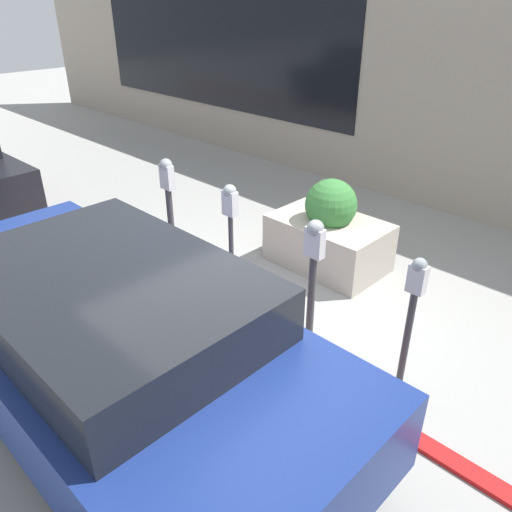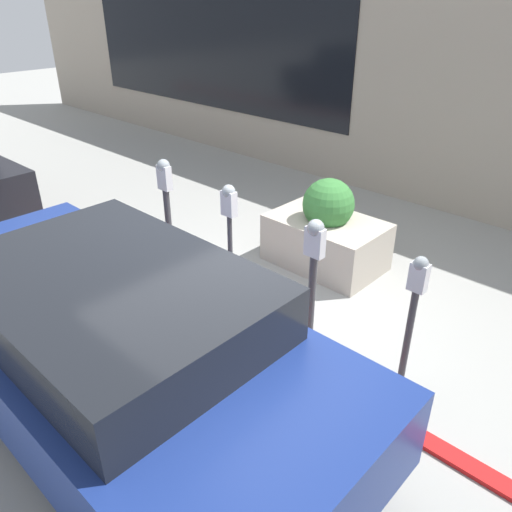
% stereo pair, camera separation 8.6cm
% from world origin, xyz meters
% --- Properties ---
extents(ground_plane, '(40.00, 40.00, 0.00)m').
position_xyz_m(ground_plane, '(0.00, 0.00, 0.00)').
color(ground_plane, '#999993').
extents(curb_strip, '(24.50, 0.16, 0.04)m').
position_xyz_m(curb_strip, '(0.00, 0.08, 0.02)').
color(curb_strip, red).
rests_on(curb_strip, ground_plane).
extents(building_facade, '(24.50, 0.17, 3.53)m').
position_xyz_m(building_facade, '(0.00, -4.47, 1.77)').
color(building_facade, '#9E9384').
rests_on(building_facade, ground_plane).
extents(parking_meter_nearest, '(0.14, 0.12, 1.31)m').
position_xyz_m(parking_meter_nearest, '(-1.52, -0.34, 0.88)').
color(parking_meter_nearest, '#38383D').
rests_on(parking_meter_nearest, ground_plane).
extents(parking_meter_second, '(0.19, 0.16, 1.32)m').
position_xyz_m(parking_meter_second, '(-0.50, -0.34, 0.90)').
color(parking_meter_second, '#38383D').
rests_on(parking_meter_second, ground_plane).
extents(parking_meter_middle, '(0.16, 0.14, 1.40)m').
position_xyz_m(parking_meter_middle, '(0.55, -0.28, 1.03)').
color(parking_meter_middle, '#38383D').
rests_on(parking_meter_middle, ground_plane).
extents(parking_meter_fourth, '(0.18, 0.15, 1.43)m').
position_xyz_m(parking_meter_fourth, '(1.62, -0.28, 0.95)').
color(parking_meter_fourth, '#38383D').
rests_on(parking_meter_fourth, ground_plane).
extents(planter_box, '(1.41, 0.91, 1.14)m').
position_xyz_m(planter_box, '(0.32, -1.71, 0.43)').
color(planter_box, '#B2A899').
rests_on(planter_box, ground_plane).
extents(parked_car_middle, '(4.46, 1.89, 1.39)m').
position_xyz_m(parked_car_middle, '(0.05, 1.51, 0.76)').
color(parked_car_middle, navy).
rests_on(parked_car_middle, ground_plane).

